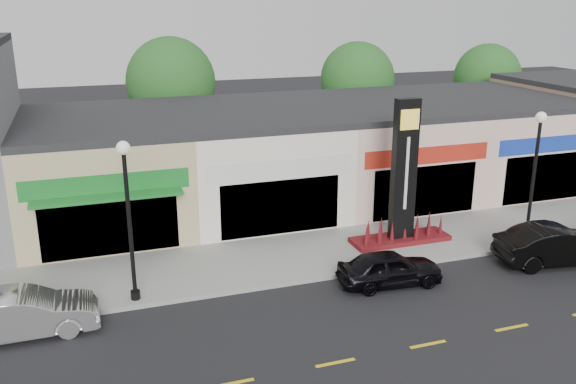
{
  "coord_description": "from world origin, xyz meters",
  "views": [
    {
      "loc": [
        -9.11,
        -16.74,
        9.84
      ],
      "look_at": [
        -2.03,
        4.0,
        2.89
      ],
      "focal_mm": 38.0,
      "sensor_mm": 36.0,
      "label": 1
    }
  ],
  "objects_px": {
    "lamp_west_near": "(128,206)",
    "car_black_sedan": "(390,268)",
    "car_black_conv": "(557,245)",
    "lamp_east_near": "(535,164)",
    "car_white_van": "(24,314)",
    "pylon_sign": "(403,193)"
  },
  "relations": [
    {
      "from": "lamp_east_near",
      "to": "pylon_sign",
      "type": "xyz_separation_m",
      "value": [
        -5.0,
        1.7,
        -1.2
      ]
    },
    {
      "from": "car_white_van",
      "to": "car_black_sedan",
      "type": "bearing_deg",
      "value": -92.8
    },
    {
      "from": "car_white_van",
      "to": "car_black_conv",
      "type": "bearing_deg",
      "value": -93.25
    },
    {
      "from": "pylon_sign",
      "to": "lamp_east_near",
      "type": "bearing_deg",
      "value": -18.75
    },
    {
      "from": "pylon_sign",
      "to": "lamp_west_near",
      "type": "bearing_deg",
      "value": -171.23
    },
    {
      "from": "lamp_east_near",
      "to": "car_white_van",
      "type": "xyz_separation_m",
      "value": [
        -19.38,
        -1.03,
        -2.76
      ]
    },
    {
      "from": "car_black_conv",
      "to": "car_white_van",
      "type": "bearing_deg",
      "value": 96.46
    },
    {
      "from": "car_white_van",
      "to": "car_black_sedan",
      "type": "relative_size",
      "value": 1.16
    },
    {
      "from": "car_black_sedan",
      "to": "car_black_conv",
      "type": "relative_size",
      "value": 0.81
    },
    {
      "from": "lamp_west_near",
      "to": "lamp_east_near",
      "type": "height_order",
      "value": "same"
    },
    {
      "from": "lamp_east_near",
      "to": "car_black_sedan",
      "type": "relative_size",
      "value": 1.45
    },
    {
      "from": "car_white_van",
      "to": "car_black_conv",
      "type": "height_order",
      "value": "car_black_conv"
    },
    {
      "from": "lamp_west_near",
      "to": "car_black_conv",
      "type": "relative_size",
      "value": 1.17
    },
    {
      "from": "lamp_west_near",
      "to": "car_black_sedan",
      "type": "bearing_deg",
      "value": -9.9
    },
    {
      "from": "lamp_west_near",
      "to": "car_black_sedan",
      "type": "xyz_separation_m",
      "value": [
        8.79,
        -1.53,
        -2.83
      ]
    },
    {
      "from": "car_white_van",
      "to": "car_black_conv",
      "type": "xyz_separation_m",
      "value": [
        19.16,
        -0.95,
        0.05
      ]
    },
    {
      "from": "lamp_east_near",
      "to": "pylon_sign",
      "type": "bearing_deg",
      "value": 161.25
    },
    {
      "from": "lamp_east_near",
      "to": "car_black_conv",
      "type": "xyz_separation_m",
      "value": [
        -0.22,
        -1.98,
        -2.71
      ]
    },
    {
      "from": "pylon_sign",
      "to": "car_white_van",
      "type": "height_order",
      "value": "pylon_sign"
    },
    {
      "from": "lamp_east_near",
      "to": "car_white_van",
      "type": "height_order",
      "value": "lamp_east_near"
    },
    {
      "from": "car_white_van",
      "to": "car_black_sedan",
      "type": "height_order",
      "value": "car_white_van"
    },
    {
      "from": "lamp_east_near",
      "to": "pylon_sign",
      "type": "relative_size",
      "value": 0.91
    }
  ]
}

